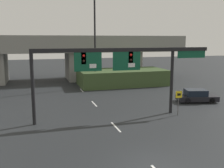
{
  "coord_description": "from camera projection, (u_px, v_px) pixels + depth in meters",
  "views": [
    {
      "loc": [
        -5.75,
        -11.92,
        6.69
      ],
      "look_at": [
        0.0,
        7.63,
        3.2
      ],
      "focal_mm": 42.0,
      "sensor_mm": 36.0,
      "label": 1
    }
  ],
  "objects": [
    {
      "name": "ground_plane",
      "position": [
        152.0,
        166.0,
        14.0
      ],
      "size": [
        160.0,
        160.0,
        0.0
      ],
      "primitive_type": "plane",
      "color": "black"
    },
    {
      "name": "grass_embankment",
      "position": [
        122.0,
        77.0,
        38.85
      ],
      "size": [
        12.79,
        6.32,
        2.25
      ],
      "color": "#384C28",
      "rests_on": "ground"
    },
    {
      "name": "overpass_bridge",
      "position": [
        71.0,
        50.0,
        43.11
      ],
      "size": [
        38.08,
        7.82,
        7.25
      ],
      "color": "gray",
      "rests_on": "ground"
    },
    {
      "name": "speed_limit_sign",
      "position": [
        178.0,
        99.0,
        23.1
      ],
      "size": [
        0.6,
        0.11,
        2.25
      ],
      "color": "#4C4C4C",
      "rests_on": "ground"
    },
    {
      "name": "highway_light_pole_near",
      "position": [
        95.0,
        34.0,
        35.84
      ],
      "size": [
        0.7,
        0.36,
        14.02
      ],
      "color": "black",
      "rests_on": "ground"
    },
    {
      "name": "parked_sedan_near_right",
      "position": [
        196.0,
        96.0,
        28.26
      ],
      "size": [
        4.52,
        2.79,
        1.35
      ],
      "rotation": [
        0.0,
        0.0,
        -0.24
      ],
      "color": "black",
      "rests_on": "ground"
    },
    {
      "name": "lane_markings",
      "position": [
        94.0,
        104.0,
        27.48
      ],
      "size": [
        0.14,
        33.15,
        0.01
      ],
      "color": "silver",
      "rests_on": "ground"
    },
    {
      "name": "signal_gantry",
      "position": [
        120.0,
        62.0,
        21.95
      ],
      "size": [
        15.6,
        0.44,
        5.98
      ],
      "color": "black",
      "rests_on": "ground"
    }
  ]
}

